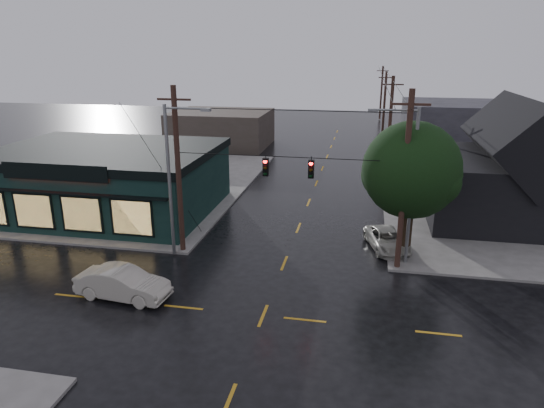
% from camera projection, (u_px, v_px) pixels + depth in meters
% --- Properties ---
extents(ground_plane, '(160.00, 160.00, 0.00)m').
position_uv_depth(ground_plane, '(263.00, 316.00, 23.03)').
color(ground_plane, black).
extents(sidewalk_nw, '(28.00, 28.00, 0.15)m').
position_uv_depth(sidewalk_nw, '(99.00, 183.00, 45.32)').
color(sidewalk_nw, '#64615D').
rests_on(sidewalk_nw, ground).
extents(pizza_shop, '(16.30, 12.34, 4.90)m').
position_uv_depth(pizza_shop, '(107.00, 179.00, 37.06)').
color(pizza_shop, black).
rests_on(pizza_shop, ground).
extents(ne_building, '(12.60, 11.60, 8.75)m').
position_uv_depth(ne_building, '(516.00, 160.00, 34.80)').
color(ne_building, black).
rests_on(ne_building, ground).
extents(corner_tree, '(5.66, 5.66, 8.11)m').
position_uv_depth(corner_tree, '(411.00, 171.00, 27.90)').
color(corner_tree, black).
rests_on(corner_tree, ground).
extents(utility_pole_nw, '(2.00, 0.32, 10.15)m').
position_uv_depth(utility_pole_nw, '(183.00, 251.00, 30.28)').
color(utility_pole_nw, black).
rests_on(utility_pole_nw, ground).
extents(utility_pole_ne, '(2.00, 0.32, 10.15)m').
position_uv_depth(utility_pole_ne, '(397.00, 269.00, 27.92)').
color(utility_pole_ne, black).
rests_on(utility_pole_ne, ground).
extents(utility_pole_far_a, '(2.00, 0.32, 9.65)m').
position_uv_depth(utility_pole_far_a, '(386.00, 176.00, 47.99)').
color(utility_pole_far_a, black).
rests_on(utility_pole_far_a, ground).
extents(utility_pole_far_b, '(2.00, 0.32, 9.15)m').
position_uv_depth(utility_pole_far_b, '(382.00, 140.00, 66.67)').
color(utility_pole_far_b, black).
rests_on(utility_pole_far_b, ground).
extents(utility_pole_far_c, '(2.00, 0.32, 9.15)m').
position_uv_depth(utility_pole_far_c, '(379.00, 120.00, 85.34)').
color(utility_pole_far_c, black).
rests_on(utility_pole_far_c, ground).
extents(span_signal_assembly, '(13.00, 0.48, 1.23)m').
position_uv_depth(span_signal_assembly, '(288.00, 167.00, 27.33)').
color(span_signal_assembly, black).
rests_on(span_signal_assembly, ground).
extents(streetlight_nw, '(5.40, 0.30, 9.15)m').
position_uv_depth(streetlight_nw, '(174.00, 255.00, 29.68)').
color(streetlight_nw, gray).
rests_on(streetlight_nw, ground).
extents(streetlight_ne, '(5.40, 0.30, 9.15)m').
position_uv_depth(streetlight_ne, '(405.00, 264.00, 28.48)').
color(streetlight_ne, gray).
rests_on(streetlight_ne, ground).
extents(bg_building_west, '(12.00, 10.00, 4.40)m').
position_uv_depth(bg_building_west, '(221.00, 129.00, 62.25)').
color(bg_building_west, '#3B332B').
rests_on(bg_building_west, ground).
extents(bg_building_east, '(14.00, 12.00, 5.60)m').
position_uv_depth(bg_building_east, '(461.00, 125.00, 61.28)').
color(bg_building_east, '#2B2A30').
rests_on(bg_building_east, ground).
extents(sedan_cream, '(4.96, 2.15, 1.59)m').
position_uv_depth(sedan_cream, '(123.00, 284.00, 24.45)').
color(sedan_cream, '#B3AD9D').
rests_on(sedan_cream, ground).
extents(suv_silver, '(3.21, 4.84, 1.23)m').
position_uv_depth(suv_silver, '(387.00, 240.00, 30.46)').
color(suv_silver, '#A9A89C').
rests_on(suv_silver, ground).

